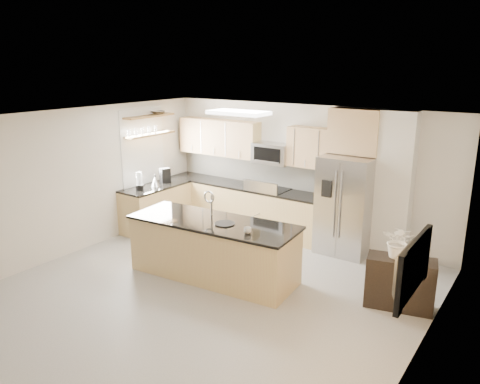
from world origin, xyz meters
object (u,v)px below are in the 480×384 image
Objects in this scene: refrigerator at (346,205)px; credenza at (400,283)px; island at (214,249)px; cup at (248,230)px; microwave at (272,153)px; kettle at (155,181)px; range at (268,211)px; platter at (225,224)px; coffee_maker at (165,176)px; bowl at (158,112)px; flower_vase at (400,233)px; television at (403,265)px; blender at (139,182)px.

credenza is (1.44, -1.47, -0.52)m from refrigerator.
island reaches higher than cup.
microwave is 3.17× the size of kettle.
microwave is at bearing 90.00° from range.
coffee_maker reaches higher than platter.
bowl is at bearing 153.48° from cup.
coffee_maker is at bearing 171.53° from flower_vase.
bowl is at bearing 67.19° from television.
credenza is 0.86× the size of television.
refrigerator reaches higher than flower_vase.
cup is 3.35m from kettle.
blender is 5.83m from television.
refrigerator is 4.24m from bowl.
credenza is (3.10, -1.52, -0.10)m from range.
television is (3.51, -3.24, -0.28)m from microwave.
cup is 2.13m from flower_vase.
microwave is 0.71× the size of television.
television reaches higher than island.
microwave is 1.06× the size of flower_vase.
island is (0.33, -2.34, -1.15)m from microwave.
microwave is at bearing 151.73° from flower_vase.
refrigerator is at bearing 10.50° from coffee_maker.
range is 1.06× the size of television.
kettle is 1.43m from bowl.
kettle is 5.07m from flower_vase.
platter is at bearing -177.46° from credenza.
coffee_maker is at bearing 150.80° from platter.
range is 4.76× the size of kettle.
flower_vase reaches higher than range.
television is (0.48, -1.61, 0.25)m from flower_vase.
range is at bearing -90.00° from microwave.
credenza is at bearing -8.51° from coffee_maker.
microwave is at bearing 22.47° from coffee_maker.
blender is at bearing 164.52° from cup.
island is at bearing 175.35° from platter.
refrigerator is 3.82m from coffee_maker.
bowl is at bearing -159.92° from microwave.
blender is (-3.16, 0.88, 0.09)m from cup.
cup is at bearing -14.17° from platter.
range is 1.23× the size of credenza.
credenza is 1.29× the size of flower_vase.
credenza is at bearing -8.73° from bowl.
island is 25.10× the size of cup.
credenza is at bearing 14.46° from television.
refrigerator is 2.39m from cup.
island is 2.86m from flower_vase.
credenza is (3.10, -1.64, -1.26)m from microwave.
microwave reaches higher than flower_vase.
refrigerator reaches higher than television.
coffee_maker reaches higher than kettle.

